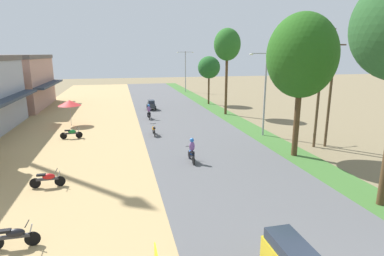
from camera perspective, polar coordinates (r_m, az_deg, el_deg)
The scene contains 16 objects.
shophouse_far at distance 47.01m, azimuth -30.30°, elevation 7.32°, with size 9.46×12.81×6.90m.
parked_motorbike_nearest at distance 13.66m, azimuth -29.83°, elevation -16.78°, with size 1.80×0.54×0.94m.
parked_motorbike_second at distance 18.45m, azimuth -24.95°, elevation -8.39°, with size 1.80×0.54×0.94m.
parked_motorbike_third at distance 27.96m, azimuth -21.25°, elevation -0.84°, with size 1.80×0.54×0.94m.
vendor_umbrella at distance 32.93m, azimuth -21.60°, elevation 4.30°, with size 2.20×2.20×2.52m.
median_tree_second at distance 22.05m, azimuth 19.52°, elevation 12.33°, with size 4.59×4.59×9.61m.
median_tree_third at distance 36.33m, azimuth 6.49°, elevation 14.87°, with size 3.01×3.01×9.77m.
median_tree_fourth at distance 43.90m, azimuth 3.14°, elevation 11.03°, with size 3.09×3.09×6.64m.
streetlamp_near at distance 27.26m, azimuth 13.30°, elevation 7.21°, with size 3.16×0.20×7.15m.
streetlamp_mid at distance 58.50m, azimuth -1.21°, elevation 10.87°, with size 3.16×0.20×7.41m.
utility_pole_near at distance 25.56m, azimuth 24.07°, elevation 6.12°, with size 1.80×0.20×8.16m.
utility_pole_far at distance 25.02m, azimuth 22.37°, elevation 7.42°, with size 1.80×0.20×9.26m.
car_hatchback_charcoal at distance 39.80m, azimuth -7.50°, elevation 4.30°, with size 1.04×2.00×1.23m.
motorbike_foreground_rider at distance 20.35m, azimuth -0.08°, elevation -4.18°, with size 0.54×1.80×1.66m.
motorbike_ahead_second at distance 27.31m, azimuth -7.04°, elevation -0.29°, with size 0.54×1.80×0.94m.
motorbike_ahead_third at distance 34.13m, azimuth -7.93°, elevation 2.94°, with size 0.54×1.80×1.66m.
Camera 1 is at (-6.23, -4.59, 7.04)m, focal length 29.04 mm.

